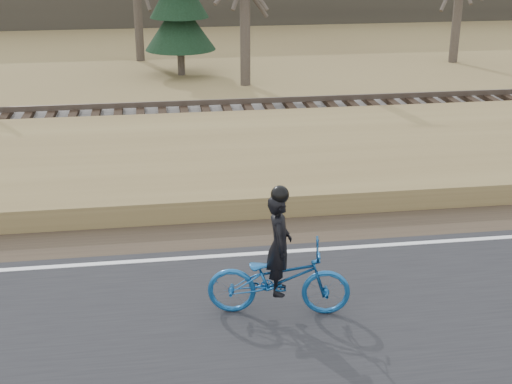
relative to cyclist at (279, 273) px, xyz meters
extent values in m
plane|color=olive|center=(4.55, 1.78, -0.70)|extent=(120.00, 120.00, 0.00)
cube|color=silver|center=(4.55, 1.98, -0.64)|extent=(120.00, 0.12, 0.01)
cube|color=#473A2B|center=(4.55, 2.98, -0.68)|extent=(120.00, 1.60, 0.04)
cube|color=olive|center=(4.55, 5.98, -0.48)|extent=(120.00, 5.00, 0.44)
cube|color=slate|center=(4.55, 9.78, -0.48)|extent=(120.00, 3.00, 0.45)
cube|color=black|center=(4.55, 9.78, -0.18)|extent=(120.00, 2.40, 0.14)
cube|color=brown|center=(4.55, 9.06, -0.04)|extent=(120.00, 0.07, 0.15)
cube|color=brown|center=(4.55, 10.50, -0.04)|extent=(120.00, 0.07, 0.15)
imported|color=#134B88|center=(0.00, 0.00, -0.09)|extent=(2.19, 1.09, 1.10)
imported|color=black|center=(0.00, 0.00, 0.46)|extent=(0.45, 0.61, 1.51)
sphere|color=black|center=(0.00, 0.00, 1.23)|extent=(0.26, 0.26, 0.26)
cylinder|color=#4D4439|center=(-0.57, 17.55, -0.07)|extent=(0.28, 0.28, 1.27)
cone|color=black|center=(-0.57, 17.55, 1.17)|extent=(2.60, 2.60, 1.85)
camera|label=1|loc=(-1.68, -9.09, 4.85)|focal=50.00mm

